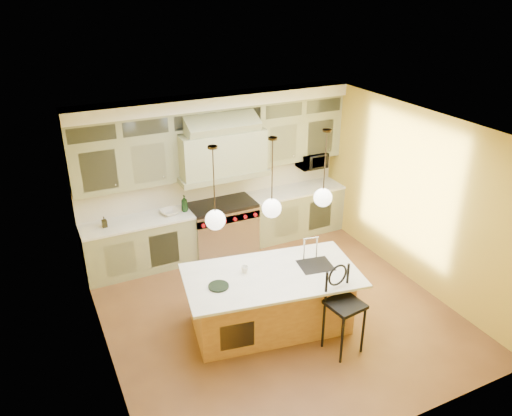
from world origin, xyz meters
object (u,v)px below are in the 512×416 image
kitchen_island (271,299)px  counter_stool (343,305)px  microwave (312,160)px  range (223,226)px

kitchen_island → counter_stool: size_ratio=2.07×
kitchen_island → microwave: microwave is taller
range → counter_stool: bearing=-82.8°
range → kitchen_island: size_ratio=0.46×
kitchen_island → microwave: size_ratio=4.84×
microwave → range: bearing=-176.9°
counter_stool → microwave: bearing=58.1°
range → kitchen_island: kitchen_island is taller
range → microwave: size_ratio=2.21×
range → kitchen_island: bearing=-95.5°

